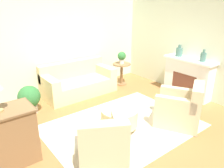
{
  "coord_description": "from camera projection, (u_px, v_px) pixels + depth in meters",
  "views": [
    {
      "loc": [
        -2.59,
        -2.98,
        2.45
      ],
      "look_at": [
        0.15,
        0.55,
        0.75
      ],
      "focal_mm": 35.0,
      "sensor_mm": 36.0,
      "label": 1
    }
  ],
  "objects": [
    {
      "name": "ground_plane",
      "position": [
        122.0,
        126.0,
        4.55
      ],
      "size": [
        16.0,
        16.0,
        0.0
      ],
      "primitive_type": "plane",
      "color": "#996638"
    },
    {
      "name": "wall_back",
      "position": [
        61.0,
        42.0,
        6.03
      ],
      "size": [
        9.23,
        0.12,
        2.8
      ],
      "color": "beige",
      "rests_on": "ground_plane"
    },
    {
      "name": "wall_right",
      "position": [
        203.0,
        45.0,
        5.59
      ],
      "size": [
        0.12,
        9.23,
        2.8
      ],
      "color": "beige",
      "rests_on": "ground_plane"
    },
    {
      "name": "rug",
      "position": [
        122.0,
        126.0,
        4.55
      ],
      "size": [
        3.02,
        2.23,
        0.01
      ],
      "color": "beige",
      "rests_on": "ground_plane"
    },
    {
      "name": "couch",
      "position": [
        78.0,
        83.0,
        6.12
      ],
      "size": [
        1.96,
        0.95,
        0.87
      ],
      "color": "beige",
      "rests_on": "ground_plane"
    },
    {
      "name": "armchair_left",
      "position": [
        102.0,
        146.0,
        3.36
      ],
      "size": [
        1.04,
        1.1,
        0.92
      ],
      "color": "#C6B289",
      "rests_on": "rug"
    },
    {
      "name": "armchair_right",
      "position": [
        181.0,
        109.0,
        4.5
      ],
      "size": [
        1.04,
        1.1,
        0.92
      ],
      "color": "#C6B289",
      "rests_on": "rug"
    },
    {
      "name": "ottoman_table",
      "position": [
        119.0,
        117.0,
        4.34
      ],
      "size": [
        0.73,
        0.73,
        0.46
      ],
      "color": "beige",
      "rests_on": "rug"
    },
    {
      "name": "side_table",
      "position": [
        122.0,
        70.0,
        6.73
      ],
      "size": [
        0.55,
        0.55,
        0.67
      ],
      "color": "olive",
      "rests_on": "ground_plane"
    },
    {
      "name": "fireplace",
      "position": [
        188.0,
        77.0,
        5.87
      ],
      "size": [
        0.44,
        1.39,
        1.05
      ],
      "color": "white",
      "rests_on": "ground_plane"
    },
    {
      "name": "dresser",
      "position": [
        4.0,
        138.0,
        3.36
      ],
      "size": [
        0.94,
        0.58,
        0.93
      ],
      "color": "olive",
      "rests_on": "ground_plane"
    },
    {
      "name": "vase_mantel_near",
      "position": [
        179.0,
        52.0,
        5.9
      ],
      "size": [
        0.18,
        0.18,
        0.31
      ],
      "color": "#477066",
      "rests_on": "fireplace"
    },
    {
      "name": "vase_mantel_far",
      "position": [
        203.0,
        57.0,
        5.38
      ],
      "size": [
        0.14,
        0.14,
        0.3
      ],
      "color": "#477066",
      "rests_on": "fireplace"
    },
    {
      "name": "potted_plant_on_side_table",
      "position": [
        122.0,
        57.0,
        6.58
      ],
      "size": [
        0.25,
        0.25,
        0.37
      ],
      "color": "beige",
      "rests_on": "side_table"
    },
    {
      "name": "potted_plant_floor",
      "position": [
        29.0,
        98.0,
        5.0
      ],
      "size": [
        0.51,
        0.51,
        0.66
      ],
      "color": "beige",
      "rests_on": "ground_plane"
    }
  ]
}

